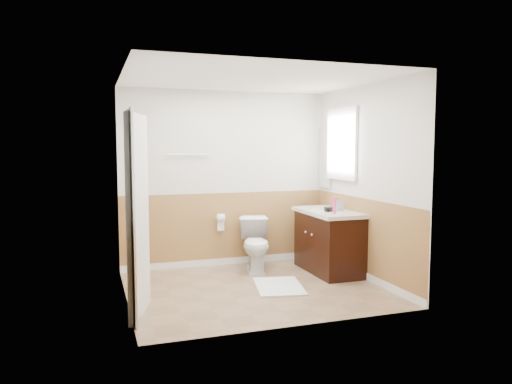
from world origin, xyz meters
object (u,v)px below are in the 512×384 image
object	(u,v)px
vanity_cabinet	(329,243)
soap_dispenser	(340,204)
lotion_bottle	(335,205)
toilet	(256,245)
bath_mat	(279,286)

from	to	relation	value
vanity_cabinet	soap_dispenser	world-z (taller)	soap_dispenser
lotion_bottle	toilet	bearing A→B (deg)	137.78
toilet	vanity_cabinet	distance (m)	1.00
bath_mat	lotion_bottle	xyz separation A→B (m)	(0.82, 0.13, 0.95)
lotion_bottle	soap_dispenser	bearing A→B (deg)	49.81
bath_mat	vanity_cabinet	world-z (taller)	vanity_cabinet
vanity_cabinet	lotion_bottle	bearing A→B (deg)	-106.46
toilet	soap_dispenser	bearing A→B (deg)	-13.11
lotion_bottle	vanity_cabinet	bearing A→B (deg)	73.54
bath_mat	toilet	bearing A→B (deg)	90.00
bath_mat	lotion_bottle	size ratio (longest dim) A/B	3.64
soap_dispenser	lotion_bottle	bearing A→B (deg)	-130.19
toilet	bath_mat	world-z (taller)	toilet
toilet	bath_mat	xyz separation A→B (m)	(0.00, -0.87, -0.35)
toilet	soap_dispenser	size ratio (longest dim) A/B	4.00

